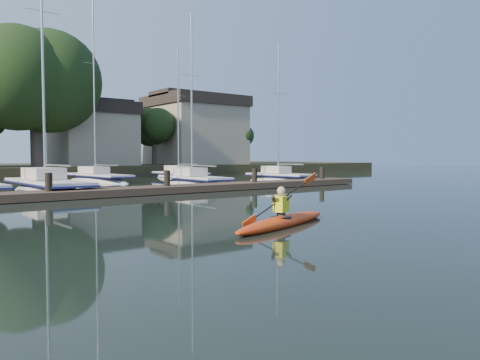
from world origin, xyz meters
TOP-DOWN VIEW (x-y plane):
  - ground at (0.00, 0.00)m, footprint 160.00×160.00m
  - kayak at (-0.09, 1.77)m, footprint 4.82×2.19m
  - dock at (0.00, 14.00)m, footprint 34.00×2.00m
  - sailboat_2 at (-1.96, 18.04)m, footprint 2.71×10.01m
  - sailboat_3 at (7.51, 18.55)m, footprint 2.18×7.86m
  - sailboat_4 at (15.17, 18.44)m, footprint 2.46×6.99m
  - sailboat_6 at (4.07, 26.75)m, footprint 2.88×9.72m
  - sailboat_7 at (11.08, 26.37)m, footprint 2.19×7.60m
  - shore at (1.61, 40.29)m, footprint 90.00×25.25m

SIDE VIEW (x-z plane):
  - sailboat_2 at x=-1.96m, z-range -8.42..8.01m
  - sailboat_4 at x=15.17m, z-range -6.04..5.66m
  - sailboat_3 at x=7.51m, z-range -6.50..6.13m
  - sailboat_7 at x=11.08m, z-range -6.27..5.91m
  - sailboat_6 at x=4.07m, z-range -7.79..7.44m
  - ground at x=0.00m, z-range 0.00..0.00m
  - kayak at x=-0.09m, z-range -0.59..0.97m
  - dock at x=0.00m, z-range -0.70..1.10m
  - shore at x=1.61m, z-range -3.15..9.60m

